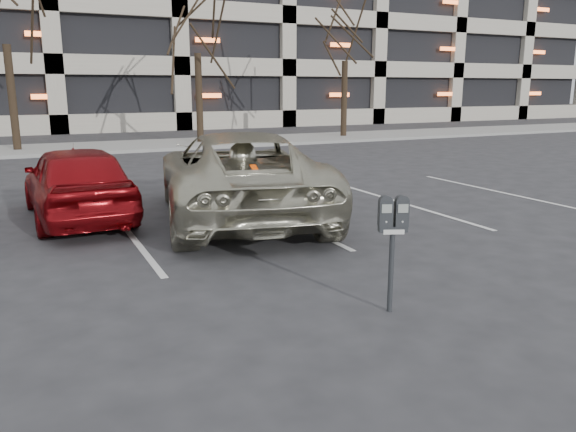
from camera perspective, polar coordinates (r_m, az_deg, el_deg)
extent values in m
plane|color=#28282B|center=(7.98, -3.07, -4.30)|extent=(140.00, 140.00, 0.00)
cube|color=gray|center=(23.35, -18.35, 6.64)|extent=(80.00, 4.00, 0.12)
cube|color=silver|center=(9.76, -15.93, -1.54)|extent=(0.10, 5.20, 0.00)
cube|color=silver|center=(10.56, -0.82, 0.04)|extent=(0.10, 5.20, 0.00)
cube|color=silver|center=(11.97, 11.46, 1.33)|extent=(0.10, 5.20, 0.00)
cube|color=silver|center=(13.82, 20.82, 2.27)|extent=(0.10, 5.20, 0.00)
cylinder|color=black|center=(23.06, -26.21, 10.57)|extent=(0.28, 0.28, 3.85)
cylinder|color=black|center=(24.07, -9.01, 11.60)|extent=(0.28, 0.28, 3.72)
cylinder|color=black|center=(26.92, 5.72, 11.64)|extent=(0.28, 0.28, 3.55)
cylinder|color=black|center=(6.10, 10.41, -5.58)|extent=(0.06, 0.06, 0.90)
cube|color=black|center=(5.97, 10.59, -1.29)|extent=(0.32, 0.21, 0.06)
cube|color=silver|center=(5.92, 10.71, -1.61)|extent=(0.21, 0.09, 0.05)
cube|color=gray|center=(5.84, 10.02, 0.73)|extent=(0.10, 0.05, 0.09)
cube|color=gray|center=(5.88, 11.63, 0.75)|extent=(0.10, 0.05, 0.09)
imported|color=#B3B099|center=(10.36, -5.02, 4.20)|extent=(3.78, 6.16, 1.59)
cube|color=#E44104|center=(9.21, -4.97, 8.12)|extent=(0.10, 0.20, 0.01)
imported|color=maroon|center=(10.86, -20.62, 3.28)|extent=(1.81, 4.15, 1.39)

